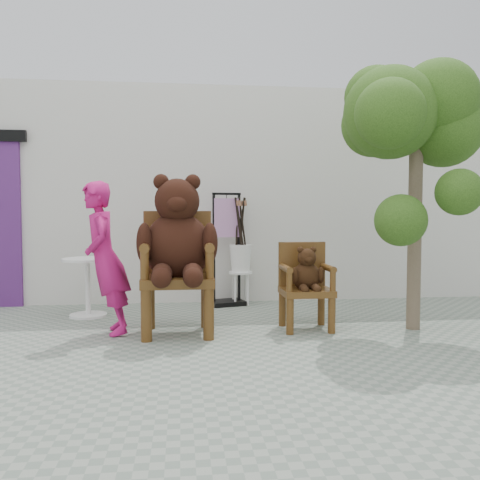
{
  "coord_description": "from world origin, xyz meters",
  "views": [
    {
      "loc": [
        -0.29,
        -4.43,
        1.26
      ],
      "look_at": [
        0.35,
        1.11,
        0.95
      ],
      "focal_mm": 38.0,
      "sensor_mm": 36.0,
      "label": 1
    }
  ],
  "objects_px": {
    "chair_big": "(177,245)",
    "display_stand": "(227,262)",
    "person": "(106,259)",
    "tree": "(409,120)",
    "cafe_table": "(88,280)",
    "chair_small": "(306,278)",
    "stool_bucket": "(240,258)"
  },
  "relations": [
    {
      "from": "person",
      "to": "display_stand",
      "type": "xyz_separation_m",
      "value": [
        1.38,
        1.49,
        -0.2
      ]
    },
    {
      "from": "chair_big",
      "to": "cafe_table",
      "type": "xyz_separation_m",
      "value": [
        -1.08,
        1.0,
        -0.48
      ]
    },
    {
      "from": "chair_small",
      "to": "person",
      "type": "relative_size",
      "value": 0.59
    },
    {
      "from": "display_stand",
      "to": "tree",
      "type": "relative_size",
      "value": 0.53
    },
    {
      "from": "display_stand",
      "to": "person",
      "type": "bearing_deg",
      "value": -147.32
    },
    {
      "from": "stool_bucket",
      "to": "person",
      "type": "bearing_deg",
      "value": -136.32
    },
    {
      "from": "person",
      "to": "chair_small",
      "type": "bearing_deg",
      "value": 79.82
    },
    {
      "from": "chair_small",
      "to": "person",
      "type": "bearing_deg",
      "value": -179.68
    },
    {
      "from": "cafe_table",
      "to": "display_stand",
      "type": "distance_m",
      "value": 1.82
    },
    {
      "from": "display_stand",
      "to": "chair_big",
      "type": "bearing_deg",
      "value": -127.16
    },
    {
      "from": "person",
      "to": "cafe_table",
      "type": "distance_m",
      "value": 1.06
    },
    {
      "from": "chair_big",
      "to": "chair_small",
      "type": "xyz_separation_m",
      "value": [
        1.37,
        0.07,
        -0.37
      ]
    },
    {
      "from": "person",
      "to": "stool_bucket",
      "type": "height_order",
      "value": "person"
    },
    {
      "from": "chair_big",
      "to": "display_stand",
      "type": "bearing_deg",
      "value": 67.42
    },
    {
      "from": "person",
      "to": "tree",
      "type": "xyz_separation_m",
      "value": [
        3.15,
        -0.16,
        1.44
      ]
    },
    {
      "from": "cafe_table",
      "to": "stool_bucket",
      "type": "xyz_separation_m",
      "value": [
        1.91,
        0.56,
        0.2
      ]
    },
    {
      "from": "chair_small",
      "to": "stool_bucket",
      "type": "xyz_separation_m",
      "value": [
        -0.53,
        1.48,
        0.1
      ]
    },
    {
      "from": "chair_big",
      "to": "person",
      "type": "distance_m",
      "value": 0.75
    },
    {
      "from": "chair_small",
      "to": "cafe_table",
      "type": "distance_m",
      "value": 2.62
    },
    {
      "from": "cafe_table",
      "to": "tree",
      "type": "height_order",
      "value": "tree"
    },
    {
      "from": "display_stand",
      "to": "chair_small",
      "type": "bearing_deg",
      "value": -78.64
    },
    {
      "from": "person",
      "to": "tree",
      "type": "bearing_deg",
      "value": 76.57
    },
    {
      "from": "cafe_table",
      "to": "tree",
      "type": "bearing_deg",
      "value": -17.41
    },
    {
      "from": "stool_bucket",
      "to": "tree",
      "type": "distance_m",
      "value": 2.79
    },
    {
      "from": "cafe_table",
      "to": "chair_small",
      "type": "bearing_deg",
      "value": -20.71
    },
    {
      "from": "person",
      "to": "cafe_table",
      "type": "bearing_deg",
      "value": -170.07
    },
    {
      "from": "person",
      "to": "display_stand",
      "type": "distance_m",
      "value": 2.04
    },
    {
      "from": "chair_big",
      "to": "tree",
      "type": "bearing_deg",
      "value": -2.36
    },
    {
      "from": "cafe_table",
      "to": "tree",
      "type": "xyz_separation_m",
      "value": [
        3.5,
        -1.1,
        1.78
      ]
    },
    {
      "from": "tree",
      "to": "stool_bucket",
      "type": "bearing_deg",
      "value": 133.8
    },
    {
      "from": "chair_small",
      "to": "display_stand",
      "type": "xyz_separation_m",
      "value": [
        -0.72,
        1.48,
        0.04
      ]
    },
    {
      "from": "display_stand",
      "to": "stool_bucket",
      "type": "bearing_deg",
      "value": -13.61
    }
  ]
}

